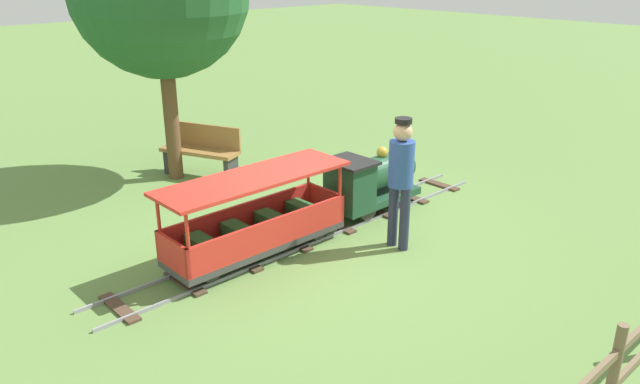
# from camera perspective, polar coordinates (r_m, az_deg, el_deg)

# --- Properties ---
(ground_plane) EXTENTS (60.00, 60.00, 0.00)m
(ground_plane) POSITION_cam_1_polar(r_m,az_deg,el_deg) (7.79, -1.16, -4.16)
(ground_plane) COLOR #608442
(track) EXTENTS (0.68, 6.05, 0.04)m
(track) POSITION_cam_1_polar(r_m,az_deg,el_deg) (7.85, -0.60, -3.84)
(track) COLOR gray
(track) RESTS_ON ground_plane
(locomotive) EXTENTS (0.64, 1.45, 0.98)m
(locomotive) POSITION_cam_1_polar(r_m,az_deg,el_deg) (8.35, 4.69, 1.14)
(locomotive) COLOR #1E472D
(locomotive) RESTS_ON ground_plane
(passenger_car) EXTENTS (0.74, 2.35, 0.97)m
(passenger_car) POSITION_cam_1_polar(r_m,az_deg,el_deg) (7.16, -5.97, -2.93)
(passenger_car) COLOR #3F3F3F
(passenger_car) RESTS_ON ground_plane
(conductor_person) EXTENTS (0.30, 0.30, 1.62)m
(conductor_person) POSITION_cam_1_polar(r_m,az_deg,el_deg) (7.21, 7.57, 1.74)
(conductor_person) COLOR #282D47
(conductor_person) RESTS_ON ground_plane
(park_bench) EXTENTS (1.35, 0.89, 0.82)m
(park_bench) POSITION_cam_1_polar(r_m,az_deg,el_deg) (10.03, -11.01, 3.82)
(park_bench) COLOR olive
(park_bench) RESTS_ON ground_plane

